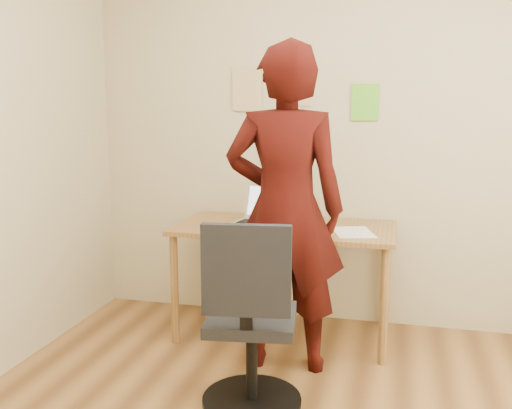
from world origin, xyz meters
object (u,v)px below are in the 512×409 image
(laptop, at_px, (263,215))
(office_chair, at_px, (250,330))
(desk, at_px, (285,239))
(phone, at_px, (324,233))
(person, at_px, (285,210))

(laptop, xyz_separation_m, office_chair, (0.18, -1.02, -0.37))
(laptop, bearing_deg, desk, -4.01)
(desk, xyz_separation_m, phone, (0.27, -0.16, 0.09))
(desk, relative_size, office_chair, 1.42)
(desk, relative_size, laptop, 3.56)
(desk, height_order, laptop, laptop)
(phone, xyz_separation_m, office_chair, (-0.25, -0.81, -0.32))
(desk, bearing_deg, person, -78.80)
(desk, distance_m, phone, 0.33)
(person, bearing_deg, phone, -131.26)
(laptop, bearing_deg, office_chair, -68.92)
(desk, height_order, office_chair, office_chair)
(laptop, distance_m, office_chair, 1.10)
(desk, xyz_separation_m, person, (0.09, -0.44, 0.27))
(phone, bearing_deg, laptop, 129.62)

